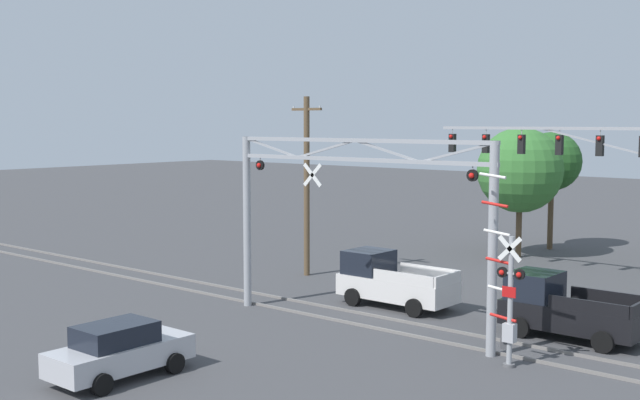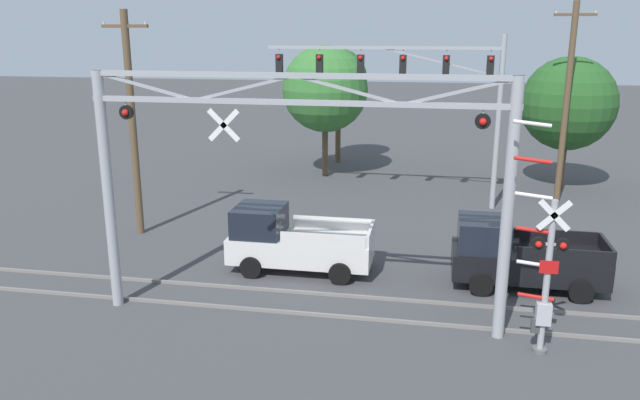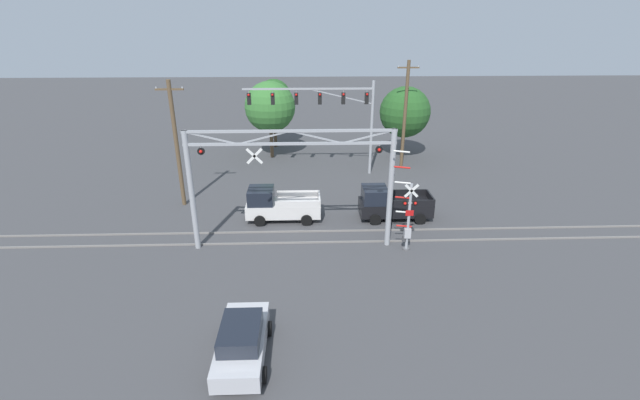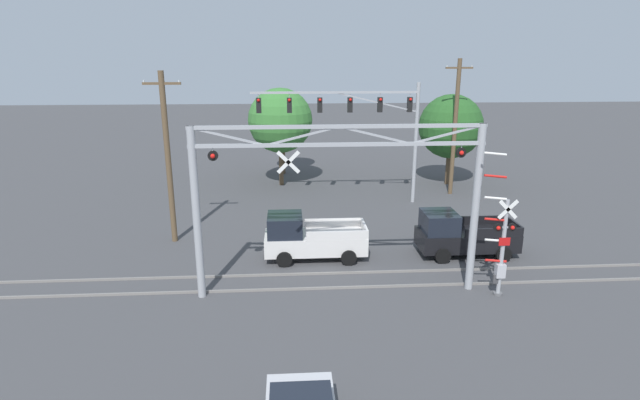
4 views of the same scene
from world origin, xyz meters
TOP-DOWN VIEW (x-y plane):
  - rail_track_near at (0.00, 16.68)m, footprint 80.00×0.08m
  - rail_track_far at (0.00, 18.12)m, footprint 80.00×0.08m
  - crossing_gantry at (-0.01, 16.40)m, footprint 11.12×0.31m
  - crossing_signal_mast at (6.30, 15.73)m, footprint 1.54×0.35m
  - traffic_signal_span at (3.12, 29.04)m, footprint 10.44×0.39m
  - pickup_truck_lead at (-1.00, 20.06)m, footprint 4.73×2.20m
  - pickup_truck_following at (6.25, 19.99)m, footprint 4.62×2.20m
  - utility_pole_left at (-7.81, 22.77)m, footprint 1.80×0.28m
  - utility_pole_right at (9.31, 30.87)m, footprint 1.80×0.28m
  - background_tree_beyond_span at (9.93, 33.59)m, footprint 4.62×4.62m
  - background_tree_far_left_verge at (-2.27, 37.87)m, footprint 3.38×3.38m
  - background_tree_far_right_verge at (-2.40, 34.11)m, footprint 4.61×4.61m

SIDE VIEW (x-z plane):
  - rail_track_near at x=0.00m, z-range 0.00..0.10m
  - rail_track_far at x=0.00m, z-range 0.00..0.10m
  - pickup_truck_following at x=6.25m, z-range -0.08..2.06m
  - pickup_truck_lead at x=-1.00m, z-range -0.08..2.06m
  - crossing_signal_mast at x=6.30m, z-range -0.86..4.96m
  - crossing_gantry at x=-0.01m, z-range 0.89..7.65m
  - background_tree_beyond_span at x=9.93m, z-range 0.98..7.58m
  - utility_pole_left at x=-7.81m, z-range 0.14..8.68m
  - utility_pole_right at x=9.31m, z-range 0.15..9.20m
  - background_tree_far_right_verge at x=-2.40m, z-range 1.21..8.28m
  - background_tree_far_left_verge at x=-2.27m, z-range 1.67..8.45m
  - traffic_signal_span at x=3.12m, z-range 1.67..9.32m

